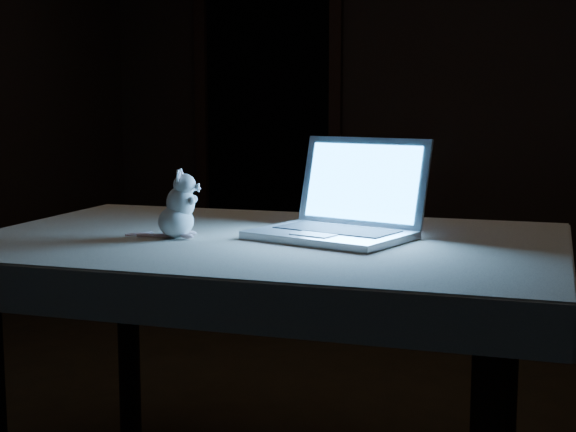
% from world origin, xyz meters
% --- Properties ---
extents(floor, '(5.00, 5.00, 0.00)m').
position_xyz_m(floor, '(0.00, 0.00, 0.00)').
color(floor, black).
rests_on(floor, ground).
extents(back_wall, '(4.50, 0.04, 2.60)m').
position_xyz_m(back_wall, '(0.00, 2.50, 1.30)').
color(back_wall, black).
rests_on(back_wall, ground).
extents(doorway, '(1.06, 0.36, 2.13)m').
position_xyz_m(doorway, '(-1.10, 2.50, 1.06)').
color(doorway, black).
rests_on(doorway, back_wall).
extents(table, '(1.59, 1.07, 0.82)m').
position_xyz_m(table, '(0.17, -0.61, 0.41)').
color(table, black).
rests_on(table, floor).
extents(tablecloth, '(1.74, 1.24, 0.12)m').
position_xyz_m(tablecloth, '(0.12, -0.61, 0.77)').
color(tablecloth, beige).
rests_on(tablecloth, table).
extents(laptop, '(0.50, 0.46, 0.28)m').
position_xyz_m(laptop, '(0.35, -0.57, 0.97)').
color(laptop, silver).
rests_on(laptop, tablecloth).
extents(plush_mouse, '(0.17, 0.17, 0.19)m').
position_xyz_m(plush_mouse, '(-0.06, -0.71, 0.93)').
color(plush_mouse, silver).
rests_on(plush_mouse, tablecloth).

